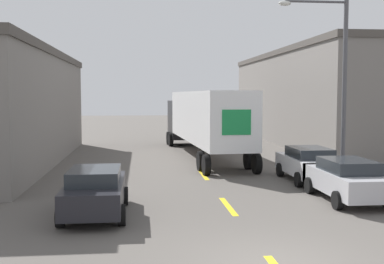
{
  "coord_description": "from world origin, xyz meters",
  "views": [
    {
      "loc": [
        -2.89,
        -9.96,
        3.71
      ],
      "look_at": [
        -0.75,
        10.05,
        2.18
      ],
      "focal_mm": 45.0,
      "sensor_mm": 36.0,
      "label": 1
    }
  ],
  "objects": [
    {
      "name": "road_centerline",
      "position": [
        0.0,
        5.68,
        0.0
      ],
      "size": [
        0.2,
        15.35,
        0.01
      ],
      "color": "yellow",
      "rests_on": "ground_plane"
    },
    {
      "name": "semi_truck",
      "position": [
        0.88,
        19.22,
        2.36
      ],
      "size": [
        3.69,
        16.37,
        3.94
      ],
      "rotation": [
        0.0,
        0.0,
        0.06
      ],
      "color": "black",
      "rests_on": "ground_plane"
    },
    {
      "name": "parked_car_left_near",
      "position": [
        -4.31,
        4.94,
        0.78
      ],
      "size": [
        1.93,
        4.22,
        1.48
      ],
      "color": "black",
      "rests_on": "ground_plane"
    },
    {
      "name": "warehouse_right",
      "position": [
        12.17,
        27.06,
        3.58
      ],
      "size": [
        9.8,
        25.63,
        7.15
      ],
      "color": "slate",
      "rests_on": "ground_plane"
    },
    {
      "name": "street_lamp",
      "position": [
        5.77,
        10.73,
        4.68
      ],
      "size": [
        3.17,
        0.32,
        7.96
      ],
      "color": "#4C4C51",
      "rests_on": "ground_plane"
    },
    {
      "name": "parked_car_right_near",
      "position": [
        4.31,
        6.13,
        0.78
      ],
      "size": [
        1.93,
        4.22,
        1.48
      ],
      "color": "#B2B2B7",
      "rests_on": "ground_plane"
    },
    {
      "name": "parked_car_right_mid",
      "position": [
        4.31,
        10.0,
        0.78
      ],
      "size": [
        1.93,
        4.22,
        1.48
      ],
      "color": "silver",
      "rests_on": "ground_plane"
    }
  ]
}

